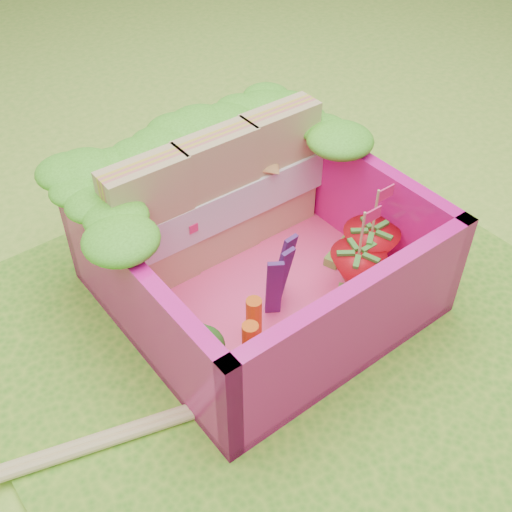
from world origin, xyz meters
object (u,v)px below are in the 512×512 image
Objects in this scene: sandwich_stack at (219,198)px; strawberry_right at (369,253)px; broccoli at (206,355)px; chopsticks at (56,455)px; strawberry_left at (356,274)px; bento_box at (259,250)px.

strawberry_right is (0.46, -0.57, -0.19)m from sandwich_stack.
broccoli reaches higher than chopsticks.
sandwich_stack reaches higher than broccoli.
strawberry_right is at bearing -51.46° from sandwich_stack.
broccoli is 0.61× the size of strawberry_left.
bento_box is at bearing 31.66° from broccoli.
sandwich_stack reaches higher than chopsticks.
broccoli is (-0.52, -0.63, -0.16)m from sandwich_stack.
strawberry_left is (0.31, -0.32, -0.09)m from bento_box.
strawberry_left reaches higher than chopsticks.
broccoli is at bearing -148.34° from bento_box.
sandwich_stack is 0.55× the size of chopsticks.
broccoli is 0.14× the size of chopsticks.
bento_box is at bearing -90.83° from sandwich_stack.
strawberry_right is at bearing -29.27° from bento_box.
strawberry_right is at bearing -1.15° from chopsticks.
strawberry_left is 0.98× the size of strawberry_right.
sandwich_stack is at bearing 50.50° from broccoli.
broccoli is 0.68m from chopsticks.
sandwich_stack is 0.74m from strawberry_left.
strawberry_right reaches higher than strawberry_left.
sandwich_stack reaches higher than strawberry_right.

